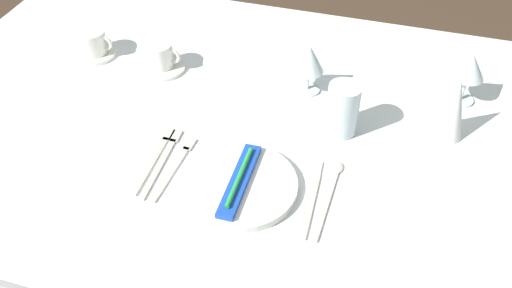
% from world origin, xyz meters
% --- Properties ---
extents(dining_table, '(1.80, 1.11, 0.74)m').
position_xyz_m(dining_table, '(0.00, 0.00, 0.66)').
color(dining_table, white).
rests_on(dining_table, ground).
extents(dinner_plate, '(0.24, 0.24, 0.02)m').
position_xyz_m(dinner_plate, '(0.01, -0.22, 0.75)').
color(dinner_plate, white).
rests_on(dinner_plate, dining_table).
extents(toothbrush_package, '(0.04, 0.21, 0.02)m').
position_xyz_m(toothbrush_package, '(0.01, -0.22, 0.77)').
color(toothbrush_package, blue).
rests_on(toothbrush_package, dinner_plate).
extents(fork_outer, '(0.03, 0.20, 0.00)m').
position_xyz_m(fork_outer, '(-0.14, -0.19, 0.74)').
color(fork_outer, beige).
rests_on(fork_outer, dining_table).
extents(fork_inner, '(0.03, 0.22, 0.00)m').
position_xyz_m(fork_inner, '(-0.18, -0.19, 0.74)').
color(fork_inner, beige).
rests_on(fork_inner, dining_table).
extents(fork_salad, '(0.02, 0.22, 0.00)m').
position_xyz_m(fork_salad, '(-0.20, -0.18, 0.74)').
color(fork_salad, beige).
rests_on(fork_salad, dining_table).
extents(dinner_knife, '(0.03, 0.22, 0.00)m').
position_xyz_m(dinner_knife, '(0.16, -0.21, 0.74)').
color(dinner_knife, beige).
rests_on(dinner_knife, dining_table).
extents(spoon_soup, '(0.03, 0.23, 0.01)m').
position_xyz_m(spoon_soup, '(0.19, -0.17, 0.74)').
color(spoon_soup, beige).
rests_on(spoon_soup, dining_table).
extents(saucer_left, '(0.13, 0.13, 0.01)m').
position_xyz_m(saucer_left, '(-0.53, 0.15, 0.74)').
color(saucer_left, white).
rests_on(saucer_left, dining_table).
extents(coffee_cup_left, '(0.11, 0.08, 0.06)m').
position_xyz_m(coffee_cup_left, '(-0.53, 0.15, 0.78)').
color(coffee_cup_left, white).
rests_on(coffee_cup_left, saucer_left).
extents(saucer_right, '(0.13, 0.13, 0.01)m').
position_xyz_m(saucer_right, '(-0.33, 0.14, 0.74)').
color(saucer_right, white).
rests_on(saucer_right, dining_table).
extents(coffee_cup_right, '(0.10, 0.07, 0.07)m').
position_xyz_m(coffee_cup_right, '(-0.32, 0.14, 0.78)').
color(coffee_cup_right, white).
rests_on(coffee_cup_right, saucer_right).
extents(wine_glass_centre, '(0.08, 0.08, 0.13)m').
position_xyz_m(wine_glass_centre, '(0.07, 0.16, 0.83)').
color(wine_glass_centre, silver).
rests_on(wine_glass_centre, dining_table).
extents(wine_glass_left, '(0.08, 0.08, 0.13)m').
position_xyz_m(wine_glass_left, '(0.45, 0.22, 0.84)').
color(wine_glass_left, silver).
rests_on(wine_glass_left, dining_table).
extents(drink_tumbler, '(0.07, 0.07, 0.13)m').
position_xyz_m(drink_tumbler, '(0.18, 0.03, 0.80)').
color(drink_tumbler, silver).
rests_on(drink_tumbler, dining_table).
extents(napkin_folded, '(0.08, 0.08, 0.16)m').
position_xyz_m(napkin_folded, '(0.42, 0.08, 0.82)').
color(napkin_folded, white).
rests_on(napkin_folded, dining_table).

